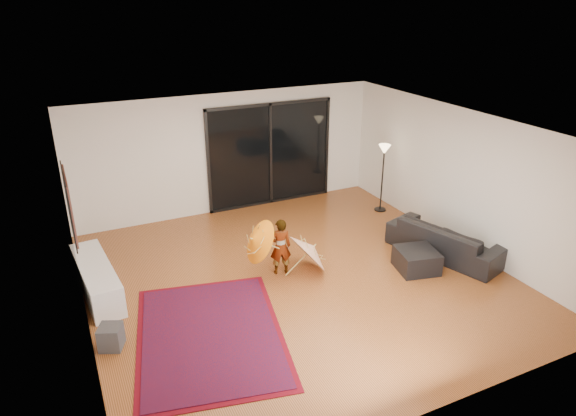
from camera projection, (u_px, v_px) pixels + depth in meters
floor at (298, 278)px, 9.11m from camera, size 7.00×7.00×0.00m
ceiling at (299, 129)px, 8.05m from camera, size 7.00×7.00×0.00m
wall_back at (229, 153)px, 11.49m from camera, size 7.00×0.00×7.00m
wall_front at (439, 320)px, 5.67m from camera, size 7.00×0.00×7.00m
wall_left at (75, 250)px, 7.20m from camera, size 0.00×7.00×7.00m
wall_right at (459, 178)px, 9.96m from camera, size 0.00×7.00×7.00m
sliding_door at (270, 154)px, 11.92m from camera, size 3.06×0.07×2.40m
painting at (69, 205)px, 7.92m from camera, size 0.04×1.28×1.08m
media_console at (97, 279)px, 8.56m from camera, size 0.65×1.97×0.54m
speaker at (111, 337)px, 7.27m from camera, size 0.41×0.41×0.35m
persian_rug at (210, 335)px, 7.59m from camera, size 2.67×3.31×0.02m
sofa at (446, 240)px, 9.80m from camera, size 1.48×2.36×0.64m
ottoman at (417, 260)px, 9.31m from camera, size 0.82×0.82×0.39m
floor_lamp at (384, 159)px, 11.45m from camera, size 0.27×0.27×1.57m
child at (280, 247)px, 9.08m from camera, size 0.43×0.33×1.05m
parasol_orange at (252, 243)px, 8.74m from camera, size 0.55×0.79×0.86m
parasol_white at (314, 245)px, 9.20m from camera, size 0.71×0.89×0.96m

